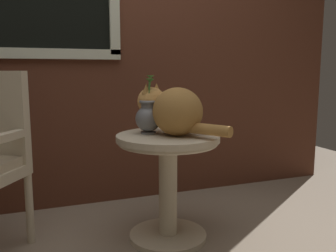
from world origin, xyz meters
TOP-DOWN VIEW (x-y plane):
  - back_wall at (-0.01, 0.88)m, footprint 4.00×0.07m
  - wicker_side_table at (0.23, 0.12)m, footprint 0.59×0.59m
  - cat at (0.26, 0.10)m, footprint 0.39×0.55m
  - pewter_vase_with_ivy at (0.14, 0.20)m, footprint 0.15×0.15m

SIDE VIEW (x-z plane):
  - wicker_side_table at x=0.23m, z-range 0.12..0.74m
  - pewter_vase_with_ivy at x=0.14m, z-range 0.56..0.89m
  - cat at x=0.26m, z-range 0.62..0.91m
  - back_wall at x=-0.01m, z-range 0.01..2.61m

